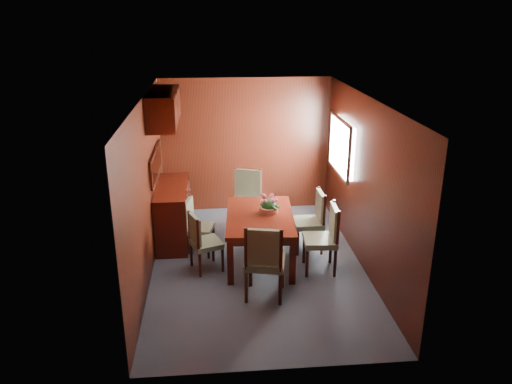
{
  "coord_description": "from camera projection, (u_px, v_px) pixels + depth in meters",
  "views": [
    {
      "loc": [
        -0.6,
        -6.41,
        3.47
      ],
      "look_at": [
        0.0,
        0.21,
        1.05
      ],
      "focal_mm": 35.0,
      "sensor_mm": 36.0,
      "label": 1
    }
  ],
  "objects": [
    {
      "name": "chair_left_near",
      "position": [
        202.0,
        239.0,
        6.94
      ],
      "size": [
        0.51,
        0.52,
        0.86
      ],
      "rotation": [
        0.0,
        0.0,
        -1.2
      ],
      "color": "black",
      "rests_on": "ground"
    },
    {
      "name": "chair_foot",
      "position": [
        247.0,
        197.0,
        8.26
      ],
      "size": [
        0.6,
        0.59,
        1.03
      ],
      "rotation": [
        0.0,
        0.0,
        2.85
      ],
      "color": "black",
      "rests_on": "ground"
    },
    {
      "name": "chair_right_far",
      "position": [
        313.0,
        217.0,
        7.55
      ],
      "size": [
        0.43,
        0.45,
        0.95
      ],
      "rotation": [
        0.0,
        0.0,
        1.57
      ],
      "color": "black",
      "rests_on": "ground"
    },
    {
      "name": "ground",
      "position": [
        257.0,
        265.0,
        7.24
      ],
      "size": [
        4.5,
        4.5,
        0.0
      ],
      "primitive_type": "plane",
      "color": "#3C4552",
      "rests_on": "ground"
    },
    {
      "name": "chair_left_far",
      "position": [
        195.0,
        223.0,
        7.46
      ],
      "size": [
        0.47,
        0.49,
        0.86
      ],
      "rotation": [
        0.0,
        0.0,
        -1.8
      ],
      "color": "black",
      "rests_on": "ground"
    },
    {
      "name": "room_shell",
      "position": [
        248.0,
        150.0,
        6.98
      ],
      "size": [
        3.06,
        4.52,
        2.41
      ],
      "color": "black",
      "rests_on": "ground"
    },
    {
      "name": "flower_centerpiece",
      "position": [
        269.0,
        203.0,
        7.2
      ],
      "size": [
        0.3,
        0.3,
        0.3
      ],
      "color": "#B85538",
      "rests_on": "dining_table"
    },
    {
      "name": "dining_table",
      "position": [
        260.0,
        221.0,
        7.19
      ],
      "size": [
        1.05,
        1.58,
        0.71
      ],
      "rotation": [
        0.0,
        0.0,
        -0.06
      ],
      "color": "black",
      "rests_on": "ground"
    },
    {
      "name": "chair_right_near",
      "position": [
        326.0,
        235.0,
        6.92
      ],
      "size": [
        0.48,
        0.5,
        0.98
      ],
      "rotation": [
        0.0,
        0.0,
        1.49
      ],
      "color": "black",
      "rests_on": "ground"
    },
    {
      "name": "sideboard",
      "position": [
        173.0,
        213.0,
        7.91
      ],
      "size": [
        0.48,
        1.4,
        0.9
      ],
      "primitive_type": "cube",
      "color": "black",
      "rests_on": "ground"
    },
    {
      "name": "chair_head",
      "position": [
        264.0,
        258.0,
        6.2
      ],
      "size": [
        0.58,
        0.56,
        1.04
      ],
      "rotation": [
        0.0,
        0.0,
        -0.21
      ],
      "color": "black",
      "rests_on": "ground"
    }
  ]
}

